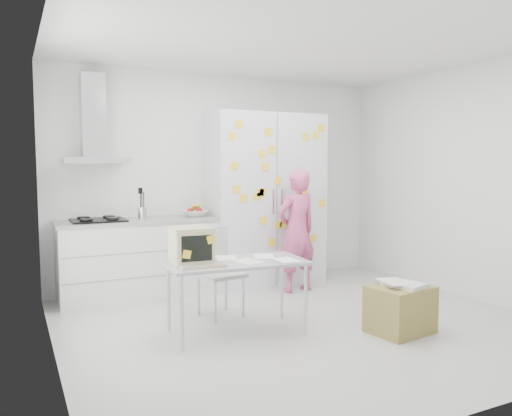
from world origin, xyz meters
name	(u,v)px	position (x,y,z in m)	size (l,w,h in m)	color
floor	(302,324)	(0.00, 0.00, -0.01)	(4.50, 4.00, 0.02)	silver
walls	(269,183)	(0.00, 0.72, 1.35)	(4.52, 4.01, 2.70)	white
ceiling	(305,42)	(0.00, 0.00, 2.70)	(4.50, 4.00, 0.02)	white
counter_run	(139,257)	(-1.20, 1.70, 0.47)	(1.84, 0.63, 1.28)	white
range_hood	(94,129)	(-1.65, 1.84, 1.96)	(0.70, 0.48, 1.01)	silver
tall_cabinet	(265,199)	(0.45, 1.67, 1.10)	(1.50, 0.68, 2.20)	silver
person	(297,231)	(0.59, 1.10, 0.75)	(0.55, 0.36, 1.50)	#CE5086
desk	(208,253)	(-0.95, 0.07, 0.76)	(1.30, 0.73, 1.00)	#AEB3B9
chair	(217,266)	(-0.64, 0.63, 0.51)	(0.47, 0.47, 0.91)	#BBBBB9
cardboard_box	(400,308)	(0.67, -0.63, 0.23)	(0.60, 0.50, 0.48)	olive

